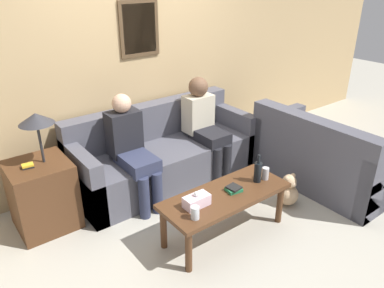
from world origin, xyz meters
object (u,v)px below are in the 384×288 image
Objects in this scene: wine_bottle at (258,171)px; coffee_table at (225,199)px; couch_main at (164,155)px; person_right at (205,122)px; drinking_glass at (195,213)px; person_left at (131,147)px; teddy_bear at (288,191)px; couch_side at (322,159)px.

coffee_table is at bearing 176.84° from wine_bottle.
person_right is (0.49, -0.15, 0.34)m from couch_main.
drinking_glass is 1.16m from person_left.
couch_main is 6.09× the size of teddy_bear.
couch_side is at bearing 2.15° from wine_bottle.
teddy_bear is (0.87, -0.04, -0.23)m from coffee_table.
teddy_bear is (0.75, -1.25, -0.16)m from couch_main.
coffee_table is 0.90m from teddy_bear.
wine_bottle is at bearing -77.90° from couch_main.
coffee_table is 3.49× the size of teddy_bear.
couch_side is 13.88× the size of drinking_glass.
drinking_glass is at bearing -172.72° from wine_bottle.
person_right is at bearing -16.43° from couch_main.
couch_side is at bearing -49.12° from person_right.
couch_main is 1.83m from couch_side.
person_left is 1.00× the size of person_right.
wine_bottle is (0.26, -1.23, 0.24)m from couch_main.
couch_side is 5.49× the size of wine_bottle.
teddy_bear is (0.26, -1.10, -0.50)m from person_right.
wine_bottle is 2.53× the size of drinking_glass.
couch_main reaches higher than teddy_bear.
wine_bottle is at bearing -53.73° from person_left.
wine_bottle is 1.30m from person_left.
coffee_table reaches higher than teddy_bear.
person_left reaches higher than drinking_glass.
person_left is at bearing -177.82° from person_right.
person_right is 1.24m from teddy_bear.
wine_bottle is 0.24× the size of person_left.
coffee_table is at bearing -95.74° from couch_main.
wine_bottle is 0.63m from teddy_bear.
drinking_glass is (-0.83, -0.11, -0.05)m from wine_bottle.
couch_main is at bearing 84.26° from coffee_table.
wine_bottle is 0.24× the size of person_right.
couch_main is 1.22m from coffee_table.
person_left reaches higher than couch_side.
couch_side is 1.33× the size of person_right.
couch_main is 0.62m from person_right.
wine_bottle is at bearing 92.15° from couch_side.
teddy_bear is at bearing -58.98° from couch_main.
person_left is (0.06, 1.15, 0.13)m from drinking_glass.
teddy_bear is at bearing -1.83° from wine_bottle.
couch_main is 1.28m from wine_bottle.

